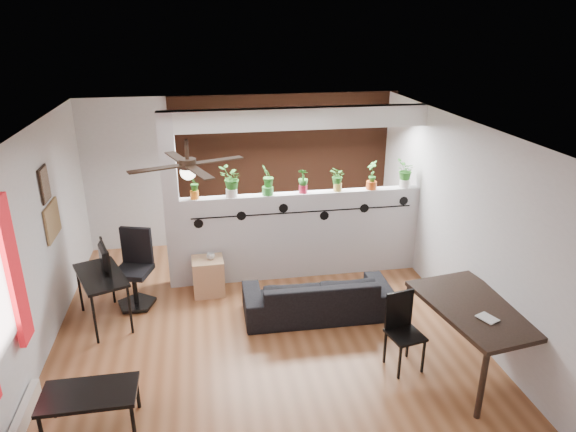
{
  "coord_description": "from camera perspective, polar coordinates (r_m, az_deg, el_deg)",
  "views": [
    {
      "loc": [
        -0.67,
        -5.56,
        3.75
      ],
      "look_at": [
        0.42,
        0.6,
        1.35
      ],
      "focal_mm": 32.0,
      "sensor_mm": 36.0,
      "label": 1
    }
  ],
  "objects": [
    {
      "name": "room_shell",
      "position": [
        6.11,
        -2.88,
        -2.64
      ],
      "size": [
        6.3,
        7.1,
        2.9
      ],
      "color": "brown",
      "rests_on": "ground"
    },
    {
      "name": "cup",
      "position": [
        7.42,
        -8.59,
        -4.44
      ],
      "size": [
        0.14,
        0.14,
        0.09
      ],
      "primitive_type": "imported",
      "rotation": [
        0.0,
        0.0,
        0.23
      ],
      "color": "gray",
      "rests_on": "cube_shelf"
    },
    {
      "name": "folding_chair",
      "position": [
        6.06,
        12.56,
        -11.59
      ],
      "size": [
        0.43,
        0.43,
        0.9
      ],
      "color": "black",
      "rests_on": "ground"
    },
    {
      "name": "brick_panel",
      "position": [
        8.99,
        -0.21,
        5.22
      ],
      "size": [
        3.9,
        0.05,
        2.6
      ],
      "primitive_type": "cube",
      "color": "#994C2C",
      "rests_on": "ground"
    },
    {
      "name": "framed_art",
      "position": [
        7.0,
        -25.44,
        3.2
      ],
      "size": [
        0.03,
        0.34,
        0.44
      ],
      "color": "#8C7259",
      "rests_on": "room_shell"
    },
    {
      "name": "potted_plant_3",
      "position": [
        7.54,
        1.69,
        4.01
      ],
      "size": [
        0.21,
        0.19,
        0.36
      ],
      "color": "red",
      "rests_on": "partition_wall"
    },
    {
      "name": "office_chair",
      "position": [
        7.41,
        -16.6,
        -6.14
      ],
      "size": [
        0.57,
        0.58,
        1.08
      ],
      "color": "black",
      "rests_on": "ground"
    },
    {
      "name": "corkboard",
      "position": [
        7.19,
        -24.72,
        -0.47
      ],
      "size": [
        0.03,
        0.6,
        0.45
      ],
      "primitive_type": "cube",
      "color": "olive",
      "rests_on": "room_shell"
    },
    {
      "name": "pier_column",
      "position": [
        7.48,
        -12.82,
        1.38
      ],
      "size": [
        0.22,
        0.2,
        2.6
      ],
      "primitive_type": "cube",
      "color": "#BCBCC1",
      "rests_on": "ground"
    },
    {
      "name": "book",
      "position": [
        5.8,
        20.81,
        -10.8
      ],
      "size": [
        0.22,
        0.25,
        0.02
      ],
      "primitive_type": "imported",
      "rotation": [
        0.0,
        0.0,
        0.38
      ],
      "color": "gray",
      "rests_on": "dining_table"
    },
    {
      "name": "computer_desk",
      "position": [
        7.05,
        -20.06,
        -6.56
      ],
      "size": [
        0.83,
        1.09,
        0.7
      ],
      "color": "black",
      "rests_on": "ground"
    },
    {
      "name": "sofa",
      "position": [
        6.98,
        3.26,
        -8.87
      ],
      "size": [
        1.89,
        0.77,
        0.55
      ],
      "primitive_type": "imported",
      "rotation": [
        0.0,
        0.0,
        3.12
      ],
      "color": "black",
      "rests_on": "ground"
    },
    {
      "name": "potted_plant_4",
      "position": [
        7.66,
        5.57,
        4.19
      ],
      "size": [
        0.2,
        0.22,
        0.36
      ],
      "color": "gold",
      "rests_on": "partition_wall"
    },
    {
      "name": "cube_shelf",
      "position": [
        7.56,
        -8.84,
        -6.63
      ],
      "size": [
        0.46,
        0.41,
        0.54
      ],
      "primitive_type": "cube",
      "rotation": [
        0.0,
        0.0,
        0.03
      ],
      "color": "tan",
      "rests_on": "ground"
    },
    {
      "name": "baseboard_heater",
      "position": [
        5.99,
        -27.41,
        -19.43
      ],
      "size": [
        0.08,
        1.0,
        0.18
      ],
      "primitive_type": "cube",
      "color": "silver",
      "rests_on": "ground"
    },
    {
      "name": "ceiling_fan",
      "position": [
        5.45,
        -11.07,
        5.38
      ],
      "size": [
        1.19,
        1.19,
        0.43
      ],
      "color": "black",
      "rests_on": "room_shell"
    },
    {
      "name": "vine_decal",
      "position": [
        7.6,
        1.8,
        0.45
      ],
      "size": [
        3.31,
        0.01,
        0.3
      ],
      "color": "black",
      "rests_on": "partition_wall"
    },
    {
      "name": "partition_wall",
      "position": [
        7.83,
        1.63,
        -2.09
      ],
      "size": [
        3.6,
        0.18,
        1.35
      ],
      "primitive_type": "cube",
      "color": "#BCBCC1",
      "rests_on": "ground"
    },
    {
      "name": "dining_table",
      "position": [
        6.11,
        20.12,
        -10.03
      ],
      "size": [
        1.11,
        1.6,
        0.81
      ],
      "color": "black",
      "rests_on": "ground"
    },
    {
      "name": "potted_plant_6",
      "position": [
        7.99,
        12.91,
        4.72
      ],
      "size": [
        0.27,
        0.28,
        0.43
      ],
      "color": "silver",
      "rests_on": "partition_wall"
    },
    {
      "name": "coffee_table",
      "position": [
        5.54,
        -21.21,
        -18.16
      ],
      "size": [
        0.9,
        0.5,
        0.42
      ],
      "color": "black",
      "rests_on": "ground"
    },
    {
      "name": "potted_plant_0",
      "position": [
        7.39,
        -10.41,
        3.31
      ],
      "size": [
        0.2,
        0.22,
        0.36
      ],
      "color": "orange",
      "rests_on": "partition_wall"
    },
    {
      "name": "potted_plant_1",
      "position": [
        7.39,
        -6.35,
        3.9
      ],
      "size": [
        0.3,
        0.28,
        0.45
      ],
      "color": "white",
      "rests_on": "partition_wall"
    },
    {
      "name": "potted_plant_5",
      "position": [
        7.8,
        9.32,
        4.6
      ],
      "size": [
        0.2,
        0.24,
        0.44
      ],
      "color": "#D15118",
      "rests_on": "partition_wall"
    },
    {
      "name": "potted_plant_2",
      "position": [
        7.44,
        -2.29,
        4.12
      ],
      "size": [
        0.3,
        0.3,
        0.45
      ],
      "color": "#338D35",
      "rests_on": "partition_wall"
    },
    {
      "name": "ceiling_header",
      "position": [
        7.32,
        1.77,
        10.8
      ],
      "size": [
        3.6,
        0.18,
        0.3
      ],
      "primitive_type": "cube",
      "color": "silver",
      "rests_on": "room_shell"
    },
    {
      "name": "monitor",
      "position": [
        7.12,
        -20.04,
        -4.87
      ],
      "size": [
        0.33,
        0.15,
        0.19
      ],
      "primitive_type": "imported",
      "rotation": [
        0.0,
        0.0,
        1.88
      ],
      "color": "black",
      "rests_on": "computer_desk"
    }
  ]
}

